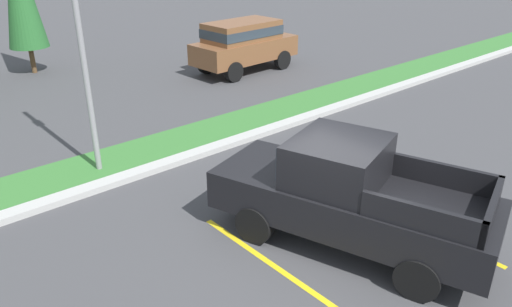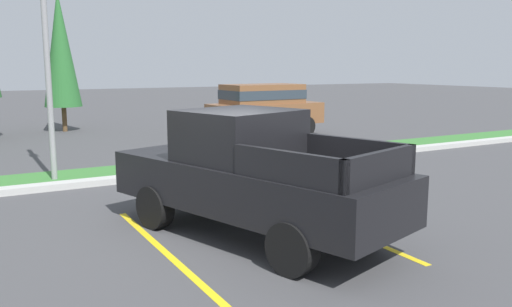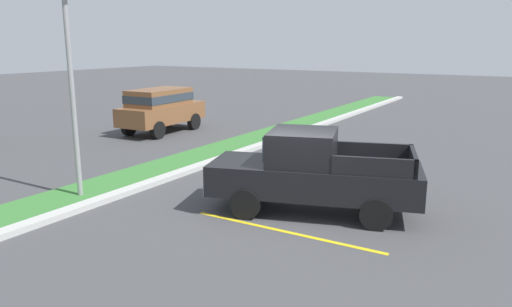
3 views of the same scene
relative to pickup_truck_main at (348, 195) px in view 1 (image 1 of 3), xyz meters
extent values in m
plane|color=#424244|center=(-0.52, 0.16, -1.04)|extent=(120.00, 120.00, 0.00)
cube|color=yellow|center=(-1.53, -0.05, -1.04)|extent=(0.12, 4.80, 0.01)
cube|color=yellow|center=(1.57, -0.05, -1.04)|extent=(0.12, 4.80, 0.01)
cube|color=#B2B2AD|center=(-0.52, 5.16, -0.97)|extent=(56.00, 0.40, 0.15)
cube|color=#387533|center=(-0.52, 6.26, -1.01)|extent=(56.00, 1.80, 0.06)
cylinder|color=black|center=(-1.26, 1.17, -0.66)|extent=(0.50, 0.81, 0.76)
cylinder|color=black|center=(0.36, 1.69, -0.66)|extent=(0.50, 0.81, 0.76)
cylinder|color=black|center=(-0.33, -1.78, -0.66)|extent=(0.50, 0.81, 0.76)
cylinder|color=black|center=(1.29, -1.27, -0.66)|extent=(0.50, 0.81, 0.76)
cube|color=black|center=(0.02, -0.05, -0.16)|extent=(3.38, 5.53, 0.76)
cube|color=black|center=(-0.08, 0.24, 0.64)|extent=(2.16, 2.06, 0.84)
cube|color=#2D3842|center=(-0.32, 1.02, 0.69)|extent=(1.56, 0.55, 0.63)
cube|color=black|center=(-0.36, -1.69, 0.44)|extent=(0.67, 1.84, 0.44)
cube|color=black|center=(1.26, -1.17, 0.44)|extent=(0.67, 1.84, 0.44)
cube|color=black|center=(0.72, -2.29, 0.44)|extent=(1.75, 0.64, 0.44)
cube|color=silver|center=(-0.75, 2.38, -0.40)|extent=(1.77, 0.70, 0.28)
cylinder|color=black|center=(8.00, 11.85, -0.64)|extent=(0.81, 0.30, 0.80)
cylinder|color=black|center=(8.09, 10.15, -0.64)|extent=(0.81, 0.30, 0.80)
cylinder|color=black|center=(5.20, 11.70, -0.64)|extent=(0.81, 0.30, 0.80)
cylinder|color=black|center=(5.29, 10.00, -0.64)|extent=(0.81, 0.30, 0.80)
cube|color=brown|center=(6.64, 10.93, -0.12)|extent=(4.69, 2.08, 0.84)
cube|color=brown|center=(6.49, 10.92, 0.68)|extent=(3.19, 1.84, 0.76)
cube|color=#2D3842|center=(6.49, 10.92, 0.66)|extent=(3.23, 1.89, 0.36)
cylinder|color=gray|center=(-2.21, 6.06, 2.49)|extent=(0.14, 0.14, 7.05)
cylinder|color=brown|center=(-0.20, 16.59, -0.50)|extent=(0.20, 0.20, 1.08)
camera|label=1|loc=(-6.56, -4.93, 4.52)|focal=34.70mm
camera|label=2|loc=(-4.08, -7.50, 1.77)|focal=37.07mm
camera|label=3|loc=(-10.83, -4.92, 3.17)|focal=34.21mm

